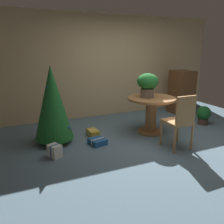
# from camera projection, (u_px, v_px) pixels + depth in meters

# --- Properties ---
(ground_plane) EXTENTS (6.60, 6.60, 0.00)m
(ground_plane) POSITION_uv_depth(u_px,v_px,m) (158.00, 141.00, 4.65)
(ground_plane) COLOR slate
(back_wall_panel) EXTENTS (6.00, 0.10, 2.60)m
(back_wall_panel) POSITION_uv_depth(u_px,v_px,m) (112.00, 66.00, 6.25)
(back_wall_panel) COLOR tan
(back_wall_panel) RESTS_ON ground_plane
(round_dining_table) EXTENTS (1.01, 1.01, 0.78)m
(round_dining_table) POSITION_uv_depth(u_px,v_px,m) (151.00, 109.00, 4.99)
(round_dining_table) COLOR #9E6B3D
(round_dining_table) RESTS_ON ground_plane
(flower_vase) EXTENTS (0.44, 0.44, 0.50)m
(flower_vase) POSITION_uv_depth(u_px,v_px,m) (147.00, 83.00, 4.87)
(flower_vase) COLOR #665B51
(flower_vase) RESTS_ON round_dining_table
(wooden_chair_near) EXTENTS (0.43, 0.44, 1.00)m
(wooden_chair_near) POSITION_uv_depth(u_px,v_px,m) (180.00, 119.00, 4.16)
(wooden_chair_near) COLOR #B27F4C
(wooden_chair_near) RESTS_ON ground_plane
(holiday_tree) EXTENTS (0.73, 0.73, 1.49)m
(holiday_tree) POSITION_uv_depth(u_px,v_px,m) (52.00, 103.00, 4.38)
(holiday_tree) COLOR brown
(holiday_tree) RESTS_ON ground_plane
(gift_box_gold) EXTENTS (0.19, 0.32, 0.13)m
(gift_box_gold) POSITION_uv_depth(u_px,v_px,m) (93.00, 133.00, 4.91)
(gift_box_gold) COLOR gold
(gift_box_gold) RESTS_ON ground_plane
(gift_box_cream) EXTENTS (0.24, 0.27, 0.22)m
(gift_box_cream) POSITION_uv_depth(u_px,v_px,m) (55.00, 151.00, 3.95)
(gift_box_cream) COLOR silver
(gift_box_cream) RESTS_ON ground_plane
(gift_box_blue) EXTENTS (0.34, 0.35, 0.11)m
(gift_box_blue) POSITION_uv_depth(u_px,v_px,m) (97.00, 142.00, 4.50)
(gift_box_blue) COLOR #1E569E
(gift_box_blue) RESTS_ON ground_plane
(wooden_cabinet) EXTENTS (0.50, 0.61, 1.18)m
(wooden_cabinet) POSITION_uv_depth(u_px,v_px,m) (181.00, 92.00, 6.49)
(wooden_cabinet) COLOR brown
(wooden_cabinet) RESTS_ON ground_plane
(potted_plant) EXTENTS (0.34, 0.34, 0.44)m
(potted_plant) POSITION_uv_depth(u_px,v_px,m) (204.00, 114.00, 5.62)
(potted_plant) COLOR #4C382D
(potted_plant) RESTS_ON ground_plane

